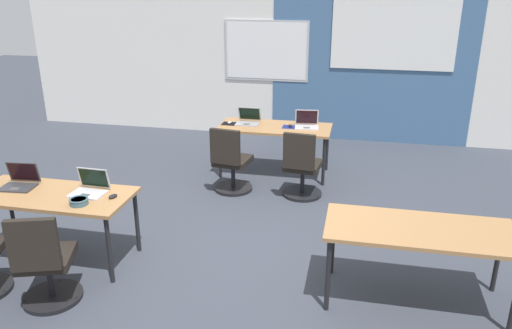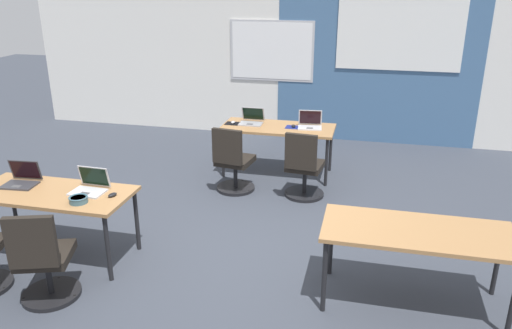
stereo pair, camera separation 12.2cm
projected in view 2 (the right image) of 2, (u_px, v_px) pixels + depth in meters
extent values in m
plane|color=#383D47|center=(238.00, 246.00, 5.40)|extent=(24.00, 24.00, 0.00)
cube|color=silver|center=(301.00, 58.00, 8.74)|extent=(10.00, 0.20, 2.80)
cube|color=#42668E|center=(377.00, 62.00, 8.36)|extent=(3.36, 0.01, 2.80)
cube|color=#B7B7BC|center=(272.00, 51.00, 8.70)|extent=(1.48, 0.02, 1.04)
cube|color=white|center=(272.00, 51.00, 8.70)|extent=(1.40, 0.02, 0.96)
cube|color=white|center=(400.00, 27.00, 8.07)|extent=(2.00, 0.02, 1.38)
cube|color=#A37547|center=(52.00, 193.00, 4.99)|extent=(1.60, 0.70, 0.04)
cylinder|color=black|center=(108.00, 248.00, 4.68)|extent=(0.04, 0.04, 0.68)
cylinder|color=black|center=(14.00, 206.00, 5.55)|extent=(0.04, 0.04, 0.68)
cylinder|color=black|center=(137.00, 220.00, 5.23)|extent=(0.04, 0.04, 0.68)
cube|color=#A37547|center=(418.00, 232.00, 4.23)|extent=(1.60, 0.70, 0.04)
cylinder|color=black|center=(324.00, 276.00, 4.24)|extent=(0.04, 0.04, 0.68)
cylinder|color=black|center=(331.00, 242.00, 4.79)|extent=(0.04, 0.04, 0.68)
cylinder|color=black|center=(498.00, 261.00, 4.47)|extent=(0.04, 0.04, 0.68)
cube|color=#A37547|center=(278.00, 128.00, 7.16)|extent=(1.60, 0.70, 0.04)
cylinder|color=black|center=(223.00, 154.00, 7.17)|extent=(0.04, 0.04, 0.68)
cylinder|color=black|center=(326.00, 163.00, 6.85)|extent=(0.04, 0.04, 0.68)
cylinder|color=black|center=(234.00, 142.00, 7.72)|extent=(0.04, 0.04, 0.68)
cylinder|color=black|center=(331.00, 149.00, 7.40)|extent=(0.04, 0.04, 0.68)
cube|color=#9E9EA3|center=(251.00, 124.00, 7.25)|extent=(0.33, 0.23, 0.02)
cube|color=#4C4C4F|center=(250.00, 124.00, 7.20)|extent=(0.09, 0.06, 0.00)
cube|color=#9E9EA3|center=(253.00, 114.00, 7.36)|extent=(0.33, 0.09, 0.21)
cube|color=black|center=(253.00, 114.00, 7.35)|extent=(0.30, 0.08, 0.18)
cube|color=black|center=(233.00, 123.00, 7.29)|extent=(0.22, 0.19, 0.00)
ellipsoid|color=#B2B2B7|center=(233.00, 122.00, 7.29)|extent=(0.06, 0.10, 0.03)
cylinder|color=black|center=(236.00, 188.00, 6.85)|extent=(0.52, 0.52, 0.04)
cylinder|color=black|center=(235.00, 175.00, 6.78)|extent=(0.06, 0.06, 0.34)
cube|color=black|center=(235.00, 160.00, 6.71)|extent=(0.50, 0.50, 0.08)
cube|color=black|center=(227.00, 147.00, 6.40)|extent=(0.40, 0.11, 0.46)
sphere|color=black|center=(242.00, 181.00, 7.05)|extent=(0.04, 0.04, 0.04)
sphere|color=black|center=(249.00, 192.00, 6.71)|extent=(0.04, 0.04, 0.04)
sphere|color=black|center=(219.00, 187.00, 6.86)|extent=(0.04, 0.04, 0.04)
cube|color=silver|center=(88.00, 192.00, 4.94)|extent=(0.34, 0.24, 0.02)
cube|color=#4C4C4F|center=(85.00, 193.00, 4.89)|extent=(0.09, 0.06, 0.00)
cube|color=silver|center=(94.00, 176.00, 5.02)|extent=(0.33, 0.07, 0.22)
cube|color=black|center=(94.00, 176.00, 5.02)|extent=(0.30, 0.05, 0.19)
ellipsoid|color=black|center=(112.00, 195.00, 4.86)|extent=(0.09, 0.11, 0.03)
cylinder|color=black|center=(52.00, 294.00, 4.55)|extent=(0.52, 0.52, 0.04)
cylinder|color=black|center=(49.00, 276.00, 4.49)|extent=(0.06, 0.06, 0.34)
cube|color=black|center=(45.00, 255.00, 4.41)|extent=(0.56, 0.56, 0.08)
cube|color=black|center=(31.00, 242.00, 4.08)|extent=(0.40, 0.18, 0.46)
sphere|color=black|center=(59.00, 279.00, 4.77)|extent=(0.04, 0.04, 0.04)
sphere|color=black|center=(75.00, 297.00, 4.50)|extent=(0.04, 0.04, 0.04)
sphere|color=black|center=(24.00, 300.00, 4.47)|extent=(0.04, 0.04, 0.04)
cube|color=silver|center=(310.00, 128.00, 7.06)|extent=(0.35, 0.27, 0.02)
cube|color=#4C4C4F|center=(310.00, 128.00, 7.01)|extent=(0.10, 0.07, 0.00)
cube|color=silver|center=(310.00, 117.00, 7.14)|extent=(0.33, 0.08, 0.22)
cube|color=black|center=(310.00, 117.00, 7.14)|extent=(0.30, 0.07, 0.19)
cube|color=navy|center=(293.00, 127.00, 7.11)|extent=(0.22, 0.19, 0.00)
ellipsoid|color=black|center=(293.00, 126.00, 7.11)|extent=(0.08, 0.11, 0.03)
cylinder|color=black|center=(304.00, 194.00, 6.66)|extent=(0.52, 0.52, 0.04)
cylinder|color=black|center=(305.00, 181.00, 6.59)|extent=(0.06, 0.06, 0.34)
cube|color=black|center=(305.00, 166.00, 6.52)|extent=(0.48, 0.48, 0.08)
cube|color=black|center=(301.00, 152.00, 6.20)|extent=(0.40, 0.10, 0.46)
sphere|color=black|center=(308.00, 187.00, 6.86)|extent=(0.04, 0.04, 0.04)
sphere|color=black|center=(319.00, 198.00, 6.52)|extent=(0.04, 0.04, 0.04)
sphere|color=black|center=(286.00, 193.00, 6.66)|extent=(0.04, 0.04, 0.04)
cube|color=#333338|center=(19.00, 185.00, 5.11)|extent=(0.35, 0.26, 0.02)
cube|color=#4C4C4F|center=(16.00, 186.00, 5.06)|extent=(0.10, 0.07, 0.00)
cube|color=#333338|center=(25.00, 170.00, 5.20)|extent=(0.33, 0.09, 0.22)
cube|color=black|center=(25.00, 170.00, 5.19)|extent=(0.30, 0.07, 0.19)
sphere|color=black|center=(4.00, 289.00, 4.61)|extent=(0.04, 0.04, 0.04)
cylinder|color=#3D6070|center=(79.00, 200.00, 4.72)|extent=(0.17, 0.17, 0.05)
torus|color=#3D6070|center=(78.00, 197.00, 4.72)|extent=(0.18, 0.18, 0.02)
cylinder|color=gold|center=(78.00, 198.00, 4.72)|extent=(0.14, 0.14, 0.01)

